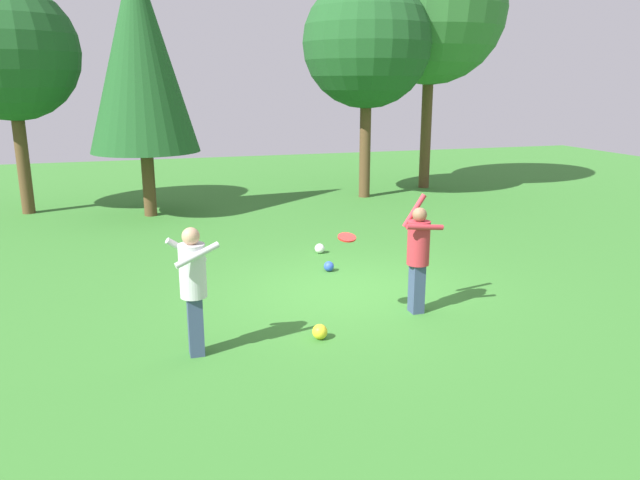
{
  "coord_description": "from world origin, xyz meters",
  "views": [
    {
      "loc": [
        -3.29,
        -9.22,
        3.45
      ],
      "look_at": [
        -0.59,
        -0.37,
        1.05
      ],
      "focal_mm": 34.23,
      "sensor_mm": 36.0,
      "label": 1
    }
  ],
  "objects_px": {
    "tree_far_right": "(431,9)",
    "tree_left": "(140,54)",
    "ball_yellow": "(320,332)",
    "person_thrower": "(418,251)",
    "tree_far_left": "(10,53)",
    "ball_blue": "(329,266)",
    "frisbee": "(347,237)",
    "ball_white": "(320,248)",
    "person_catcher": "(193,281)",
    "tree_right": "(367,44)"
  },
  "relations": [
    {
      "from": "ball_yellow",
      "to": "tree_right",
      "type": "bearing_deg",
      "value": 65.83
    },
    {
      "from": "ball_yellow",
      "to": "tree_far_right",
      "type": "xyz_separation_m",
      "value": [
        7.04,
        11.05,
        5.6
      ]
    },
    {
      "from": "frisbee",
      "to": "tree_far_left",
      "type": "xyz_separation_m",
      "value": [
        -5.72,
        9.76,
        2.91
      ]
    },
    {
      "from": "person_thrower",
      "to": "ball_yellow",
      "type": "height_order",
      "value": "person_thrower"
    },
    {
      "from": "ball_white",
      "to": "ball_yellow",
      "type": "distance_m",
      "value": 4.38
    },
    {
      "from": "tree_far_right",
      "to": "tree_left",
      "type": "distance_m",
      "value": 9.35
    },
    {
      "from": "tree_far_left",
      "to": "tree_left",
      "type": "bearing_deg",
      "value": -21.98
    },
    {
      "from": "person_catcher",
      "to": "tree_far_left",
      "type": "height_order",
      "value": "tree_far_left"
    },
    {
      "from": "tree_left",
      "to": "ball_white",
      "type": "bearing_deg",
      "value": -56.48
    },
    {
      "from": "tree_right",
      "to": "tree_far_left",
      "type": "height_order",
      "value": "tree_right"
    },
    {
      "from": "ball_yellow",
      "to": "tree_right",
      "type": "height_order",
      "value": "tree_right"
    },
    {
      "from": "ball_blue",
      "to": "tree_far_left",
      "type": "height_order",
      "value": "tree_far_left"
    },
    {
      "from": "person_thrower",
      "to": "ball_blue",
      "type": "relative_size",
      "value": 9.53
    },
    {
      "from": "ball_white",
      "to": "tree_right",
      "type": "relative_size",
      "value": 0.03
    },
    {
      "from": "tree_far_left",
      "to": "ball_white",
      "type": "bearing_deg",
      "value": -43.91
    },
    {
      "from": "person_thrower",
      "to": "tree_far_left",
      "type": "relative_size",
      "value": 0.31
    },
    {
      "from": "tree_far_right",
      "to": "tree_right",
      "type": "distance_m",
      "value": 3.0
    },
    {
      "from": "person_catcher",
      "to": "ball_white",
      "type": "distance_m",
      "value": 5.21
    },
    {
      "from": "tree_far_right",
      "to": "ball_yellow",
      "type": "bearing_deg",
      "value": -122.51
    },
    {
      "from": "tree_left",
      "to": "person_thrower",
      "type": "bearing_deg",
      "value": -66.62
    },
    {
      "from": "person_thrower",
      "to": "tree_far_left",
      "type": "distance_m",
      "value": 12.38
    },
    {
      "from": "ball_white",
      "to": "tree_left",
      "type": "distance_m",
      "value": 7.12
    },
    {
      "from": "frisbee",
      "to": "ball_white",
      "type": "bearing_deg",
      "value": 79.29
    },
    {
      "from": "person_thrower",
      "to": "tree_left",
      "type": "distance_m",
      "value": 9.81
    },
    {
      "from": "ball_blue",
      "to": "ball_white",
      "type": "distance_m",
      "value": 1.26
    },
    {
      "from": "person_catcher",
      "to": "tree_right",
      "type": "height_order",
      "value": "tree_right"
    },
    {
      "from": "person_catcher",
      "to": "tree_right",
      "type": "relative_size",
      "value": 0.26
    },
    {
      "from": "tree_far_left",
      "to": "tree_left",
      "type": "height_order",
      "value": "tree_left"
    },
    {
      "from": "person_catcher",
      "to": "frisbee",
      "type": "height_order",
      "value": "person_catcher"
    },
    {
      "from": "tree_far_left",
      "to": "person_catcher",
      "type": "bearing_deg",
      "value": -71.57
    },
    {
      "from": "person_catcher",
      "to": "tree_far_right",
      "type": "xyz_separation_m",
      "value": [
        8.72,
        11.05,
        4.69
      ]
    },
    {
      "from": "ball_yellow",
      "to": "tree_far_left",
      "type": "xyz_separation_m",
      "value": [
        -5.13,
        10.35,
        4.07
      ]
    },
    {
      "from": "tree_right",
      "to": "tree_left",
      "type": "height_order",
      "value": "tree_left"
    },
    {
      "from": "person_thrower",
      "to": "tree_far_left",
      "type": "xyz_separation_m",
      "value": [
        -6.85,
        9.8,
        3.19
      ]
    },
    {
      "from": "tree_far_right",
      "to": "tree_right",
      "type": "xyz_separation_m",
      "value": [
        -2.56,
        -1.06,
        -1.16
      ]
    },
    {
      "from": "tree_far_right",
      "to": "tree_left",
      "type": "relative_size",
      "value": 1.22
    },
    {
      "from": "person_catcher",
      "to": "tree_far_right",
      "type": "bearing_deg",
      "value": 37.09
    },
    {
      "from": "ball_blue",
      "to": "tree_left",
      "type": "xyz_separation_m",
      "value": [
        -3.04,
        6.13,
        4.05
      ]
    },
    {
      "from": "ball_blue",
      "to": "person_thrower",
      "type": "bearing_deg",
      "value": -74.82
    },
    {
      "from": "ball_yellow",
      "to": "ball_blue",
      "type": "bearing_deg",
      "value": 69.96
    },
    {
      "from": "person_thrower",
      "to": "person_catcher",
      "type": "relative_size",
      "value": 1.07
    },
    {
      "from": "frisbee",
      "to": "tree_far_right",
      "type": "relative_size",
      "value": 0.03
    },
    {
      "from": "ball_blue",
      "to": "tree_right",
      "type": "bearing_deg",
      "value": 64.18
    },
    {
      "from": "frisbee",
      "to": "tree_left",
      "type": "xyz_separation_m",
      "value": [
        -2.55,
        8.48,
        2.88
      ]
    },
    {
      "from": "ball_white",
      "to": "tree_far_right",
      "type": "xyz_separation_m",
      "value": [
        5.77,
        6.86,
        5.6
      ]
    },
    {
      "from": "person_thrower",
      "to": "ball_yellow",
      "type": "distance_m",
      "value": 2.01
    },
    {
      "from": "frisbee",
      "to": "ball_blue",
      "type": "distance_m",
      "value": 2.67
    },
    {
      "from": "frisbee",
      "to": "tree_far_left",
      "type": "relative_size",
      "value": 0.05
    },
    {
      "from": "person_thrower",
      "to": "tree_left",
      "type": "height_order",
      "value": "tree_left"
    },
    {
      "from": "ball_yellow",
      "to": "tree_far_left",
      "type": "relative_size",
      "value": 0.04
    }
  ]
}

